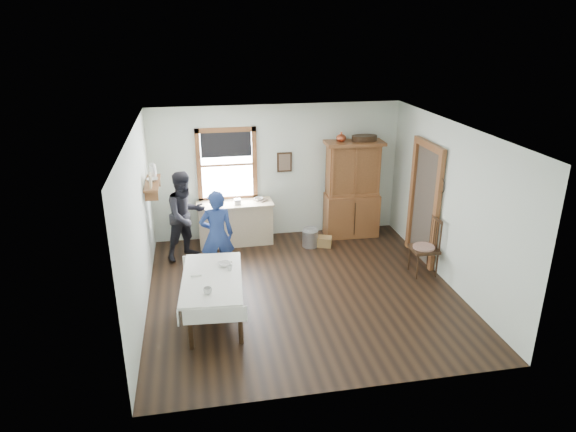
{
  "coord_description": "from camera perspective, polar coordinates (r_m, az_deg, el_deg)",
  "views": [
    {
      "loc": [
        -1.61,
        -7.35,
        4.21
      ],
      "look_at": [
        -0.18,
        0.3,
        1.23
      ],
      "focal_mm": 32.0,
      "sensor_mm": 36.0,
      "label": 1
    }
  ],
  "objects": [
    {
      "name": "rug_beater",
      "position": [
        9.01,
        16.72,
        4.01
      ],
      "size": [
        0.01,
        0.27,
        0.27
      ],
      "primitive_type": "torus",
      "rotation": [
        0.0,
        1.57,
        0.0
      ],
      "color": "black",
      "rests_on": "room"
    },
    {
      "name": "wall_shelf",
      "position": [
        9.3,
        -14.84,
        3.76
      ],
      "size": [
        0.24,
        1.0,
        0.44
      ],
      "color": "brown",
      "rests_on": "room"
    },
    {
      "name": "room",
      "position": [
        8.05,
        1.67,
        0.13
      ],
      "size": [
        5.01,
        5.01,
        2.7
      ],
      "color": "black",
      "rests_on": "ground"
    },
    {
      "name": "dining_table",
      "position": [
        7.82,
        -8.34,
        -8.95
      ],
      "size": [
        1.01,
        1.76,
        0.68
      ],
      "primitive_type": "cube",
      "rotation": [
        0.0,
        0.0,
        -0.07
      ],
      "color": "white",
      "rests_on": "room"
    },
    {
      "name": "table_cup_b",
      "position": [
        7.81,
        -6.52,
        -5.72
      ],
      "size": [
        0.12,
        0.12,
        0.09
      ],
      "primitive_type": "imported",
      "rotation": [
        0.0,
        0.0,
        0.4
      ],
      "color": "silver",
      "rests_on": "dining_table"
    },
    {
      "name": "table_bowl",
      "position": [
        7.97,
        -7.09,
        -5.32
      ],
      "size": [
        0.27,
        0.27,
        0.05
      ],
      "primitive_type": "imported",
      "rotation": [
        0.0,
        0.0,
        0.31
      ],
      "color": "silver",
      "rests_on": "dining_table"
    },
    {
      "name": "counter_book",
      "position": [
        10.16,
        -3.46,
        1.67
      ],
      "size": [
        0.25,
        0.26,
        0.02
      ],
      "primitive_type": "imported",
      "rotation": [
        0.0,
        0.0,
        0.66
      ],
      "color": "brown",
      "rests_on": "work_counter"
    },
    {
      "name": "work_counter",
      "position": [
        10.28,
        -5.86,
        -0.78
      ],
      "size": [
        1.5,
        0.59,
        0.85
      ],
      "primitive_type": "cube",
      "rotation": [
        0.0,
        0.0,
        0.02
      ],
      "color": "#C8B38B",
      "rests_on": "room"
    },
    {
      "name": "doorway",
      "position": [
        9.65,
        14.98,
        1.8
      ],
      "size": [
        0.09,
        1.14,
        2.22
      ],
      "color": "#463C32",
      "rests_on": "room"
    },
    {
      "name": "table_cup_a",
      "position": [
        7.21,
        -8.92,
        -8.21
      ],
      "size": [
        0.15,
        0.15,
        0.09
      ],
      "primitive_type": "imported",
      "rotation": [
        0.0,
        0.0,
        0.36
      ],
      "color": "silver",
      "rests_on": "dining_table"
    },
    {
      "name": "spindle_chair",
      "position": [
        9.25,
        14.92,
        -3.28
      ],
      "size": [
        0.5,
        0.5,
        1.05
      ],
      "primitive_type": "cube",
      "rotation": [
        0.0,
        0.0,
        -0.03
      ],
      "color": "#362113",
      "rests_on": "room"
    },
    {
      "name": "framed_picture",
      "position": [
        10.32,
        -0.39,
        6.0
      ],
      "size": [
        0.3,
        0.04,
        0.4
      ],
      "primitive_type": "cube",
      "color": "#362113",
      "rests_on": "room"
    },
    {
      "name": "wicker_basket",
      "position": [
        10.23,
        3.93,
        -2.83
      ],
      "size": [
        0.39,
        0.33,
        0.19
      ],
      "primitive_type": "cube",
      "rotation": [
        0.0,
        0.0,
        -0.36
      ],
      "color": "#9F7948",
      "rests_on": "room"
    },
    {
      "name": "woman_blue",
      "position": [
        8.81,
        -7.88,
        -2.49
      ],
      "size": [
        0.56,
        0.39,
        1.47
      ],
      "primitive_type": "imported",
      "rotation": [
        0.0,
        0.0,
        3.2
      ],
      "color": "navy",
      "rests_on": "room"
    },
    {
      "name": "china_hutch",
      "position": [
        10.51,
        7.16,
        2.94
      ],
      "size": [
        1.18,
        0.59,
        1.98
      ],
      "primitive_type": "cube",
      "rotation": [
        0.0,
        0.0,
        -0.03
      ],
      "color": "brown",
      "rests_on": "room"
    },
    {
      "name": "shelf_bowl",
      "position": [
        9.31,
        -14.85,
        3.93
      ],
      "size": [
        0.22,
        0.22,
        0.05
      ],
      "primitive_type": "imported",
      "color": "silver",
      "rests_on": "wall_shelf"
    },
    {
      "name": "pail",
      "position": [
        10.18,
        2.48,
        -2.49
      ],
      "size": [
        0.36,
        0.36,
        0.33
      ],
      "primitive_type": "cube",
      "rotation": [
        0.0,
        0.0,
        0.18
      ],
      "color": "#A2A4AA",
      "rests_on": "room"
    },
    {
      "name": "window",
      "position": [
        10.17,
        -6.82,
        6.11
      ],
      "size": [
        1.18,
        0.07,
        1.48
      ],
      "color": "white",
      "rests_on": "room"
    },
    {
      "name": "figure_dark",
      "position": [
        9.67,
        -11.28,
        -0.29
      ],
      "size": [
        0.95,
        0.9,
        1.55
      ],
      "primitive_type": "imported",
      "rotation": [
        0.0,
        0.0,
        0.58
      ],
      "color": "black",
      "rests_on": "room"
    },
    {
      "name": "counter_bowl",
      "position": [
        10.22,
        -3.3,
        1.89
      ],
      "size": [
        0.21,
        0.21,
        0.06
      ],
      "primitive_type": "imported",
      "rotation": [
        0.0,
        0.0,
        -0.15
      ],
      "color": "silver",
      "rests_on": "work_counter"
    }
  ]
}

